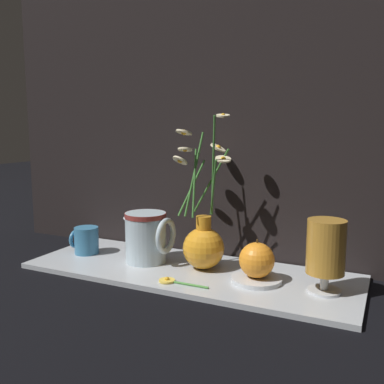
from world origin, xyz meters
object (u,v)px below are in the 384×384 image
object	(u,v)px
ceramic_pitcher	(147,235)
yellow_mug	(85,241)
vase_with_flowers	(203,241)
orange_fruit	(257,260)
tea_glass	(326,249)

from	to	relation	value
ceramic_pitcher	yellow_mug	bearing A→B (deg)	-176.32
vase_with_flowers	orange_fruit	world-z (taller)	vase_with_flowers
tea_glass	ceramic_pitcher	bearing A→B (deg)	177.56
yellow_mug	ceramic_pitcher	size ratio (longest dim) A/B	0.55
ceramic_pitcher	orange_fruit	bearing A→B (deg)	-3.66
yellow_mug	orange_fruit	xyz separation A→B (m)	(0.48, -0.01, 0.01)
tea_glass	orange_fruit	distance (m)	0.15
orange_fruit	vase_with_flowers	bearing A→B (deg)	166.78
yellow_mug	ceramic_pitcher	distance (m)	0.19
vase_with_flowers	ceramic_pitcher	size ratio (longest dim) A/B	2.72
vase_with_flowers	ceramic_pitcher	bearing A→B (deg)	-174.29
vase_with_flowers	ceramic_pitcher	world-z (taller)	vase_with_flowers
ceramic_pitcher	tea_glass	world-z (taller)	tea_glass
vase_with_flowers	yellow_mug	size ratio (longest dim) A/B	4.97
ceramic_pitcher	orange_fruit	distance (m)	0.30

